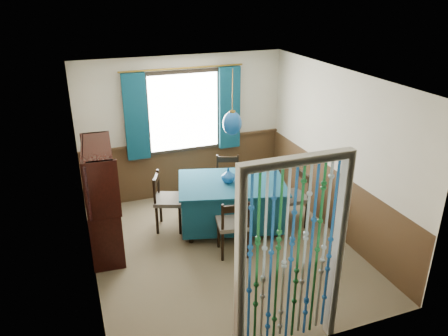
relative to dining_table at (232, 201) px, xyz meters
name	(u,v)px	position (x,y,z in m)	size (l,w,h in m)	color
floor	(223,249)	(-0.35, -0.56, -0.45)	(4.00, 4.00, 0.00)	brown
ceiling	(223,78)	(-0.35, -0.56, 2.05)	(4.00, 4.00, 0.00)	silver
wall_back	(183,128)	(-0.35, 1.44, 0.80)	(3.60, 3.60, 0.00)	beige
wall_front	(295,249)	(-0.35, -2.56, 0.80)	(3.60, 3.60, 0.00)	beige
wall_left	(84,191)	(-2.15, -0.56, 0.80)	(4.00, 4.00, 0.00)	beige
wall_right	(337,154)	(1.45, -0.56, 0.80)	(4.00, 4.00, 0.00)	beige
wainscot_back	(185,168)	(-0.35, 1.42, 0.05)	(3.60, 3.60, 0.00)	#462F1A
wainscot_front	(290,310)	(-0.35, -2.55, 0.05)	(3.60, 3.60, 0.00)	#462F1A
wainscot_left	(93,243)	(-2.13, -0.56, 0.05)	(4.00, 4.00, 0.00)	#462F1A
wainscot_right	(331,199)	(1.44, -0.56, 0.05)	(4.00, 4.00, 0.00)	#462F1A
window	(184,112)	(-0.35, 1.39, 1.10)	(1.32, 0.12, 1.42)	black
doorway	(291,263)	(-0.35, -2.50, 0.60)	(1.16, 0.12, 2.18)	silver
dining_table	(232,201)	(0.00, 0.00, 0.00)	(1.85, 1.50, 0.78)	#0E394B
chair_near	(233,225)	(-0.25, -0.71, 0.02)	(0.51, 0.49, 0.89)	black
chair_far	(228,180)	(0.21, 0.72, 0.02)	(0.54, 0.53, 0.87)	black
chair_left	(167,200)	(-0.95, 0.32, 0.04)	(0.57, 0.58, 0.92)	black
chair_right	(293,197)	(0.94, -0.27, 0.03)	(0.43, 0.45, 0.91)	black
sideboard	(104,213)	(-1.92, 0.08, 0.11)	(0.51, 1.24, 1.59)	black
pendant_lamp	(232,123)	(0.00, 0.00, 1.27)	(0.28, 0.28, 0.96)	olive
vase_table	(228,176)	(-0.05, 0.02, 0.43)	(0.20, 0.20, 0.20)	navy
bowl_shelf	(106,182)	(-1.86, -0.09, 0.67)	(0.24, 0.24, 0.06)	beige
vase_sideboard	(104,184)	(-1.86, 0.35, 0.44)	(0.18, 0.18, 0.18)	beige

